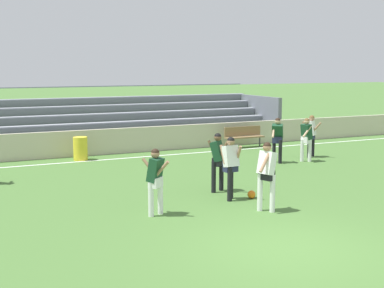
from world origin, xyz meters
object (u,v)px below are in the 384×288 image
bleacher_stand (17,124)px  trash_bin (80,149)px  soccer_ball (252,194)px  player_white_deep_cover (311,132)px  player_white_dropping_back (231,163)px  player_dark_pressing_high (218,157)px  player_white_wide_right (267,170)px  player_dark_overlapping (155,176)px  bench_near_bin (244,135)px  player_dark_trailing_run (277,136)px  player_dark_wide_left (306,136)px

bleacher_stand → trash_bin: (1.78, -3.69, -0.64)m
soccer_ball → player_white_deep_cover: bearing=40.0°
bleacher_stand → player_white_dropping_back: size_ratio=14.31×
player_dark_pressing_high → trash_bin: bearing=108.6°
player_white_wide_right → bleacher_stand: bearing=107.9°
player_white_dropping_back → soccer_ball: 1.08m
player_white_dropping_back → player_dark_overlapping: (-2.34, -0.55, -0.05)m
trash_bin → player_dark_pressing_high: player_dark_pressing_high is taller
player_white_deep_cover → player_dark_overlapping: (-8.49, -5.09, -0.02)m
bench_near_bin → player_white_deep_cover: 3.53m
player_white_wide_right → trash_bin: bearing=104.5°
player_dark_pressing_high → player_white_deep_cover: player_dark_pressing_high is taller
trash_bin → player_white_deep_cover: bearing=-21.0°
player_white_dropping_back → player_white_deep_cover: size_ratio=1.03×
bench_near_bin → player_dark_trailing_run: 3.93m
bench_near_bin → player_white_wide_right: (-4.88, -9.27, 0.48)m
bench_near_bin → soccer_ball: 9.21m
bench_near_bin → player_dark_pressing_high: 8.51m
bleacher_stand → player_dark_overlapping: (1.57, -11.96, -0.13)m
bench_near_bin → player_dark_wide_left: bearing=-86.2°
bench_near_bin → bleacher_stand: bearing=158.6°
player_dark_pressing_high → player_dark_trailing_run: (4.11, 3.08, -0.01)m
player_dark_pressing_high → soccer_ball: (0.45, -1.11, -0.88)m
bench_near_bin → player_dark_wide_left: size_ratio=1.11×
player_white_dropping_back → player_dark_trailing_run: (4.25, 4.07, -0.02)m
player_white_deep_cover → player_dark_trailing_run: size_ratio=0.99×
player_dark_wide_left → player_white_wide_right: size_ratio=0.95×
player_dark_trailing_run → soccer_ball: 5.64m
player_dark_trailing_run → player_dark_wide_left: bearing=-11.9°
player_dark_overlapping → soccer_ball: 3.07m
bleacher_stand → player_white_deep_cover: 12.18m
player_dark_pressing_high → soccer_ball: player_dark_pressing_high is taller
player_dark_trailing_run → bleacher_stand: bearing=138.0°
bench_near_bin → player_dark_pressing_high: bearing=-125.7°
player_white_dropping_back → bench_near_bin: bearing=57.1°
bench_near_bin → player_white_dropping_back: player_white_dropping_back is taller
player_dark_pressing_high → player_white_dropping_back: 0.99m
player_dark_wide_left → player_white_wide_right: player_white_wide_right is taller
bleacher_stand → player_white_dropping_back: bearing=-71.1°
trash_bin → player_white_wide_right: size_ratio=0.51×
player_white_wide_right → player_white_dropping_back: bearing=99.1°
trash_bin → player_dark_wide_left: 8.47m
player_dark_wide_left → soccer_ball: size_ratio=7.37×
player_dark_trailing_run → player_white_wide_right: bearing=-126.4°
player_white_deep_cover → player_dark_trailing_run: bearing=-165.9°
player_dark_overlapping → player_dark_trailing_run: (6.59, 4.61, 0.03)m
player_dark_pressing_high → player_dark_wide_left: (5.23, 2.85, -0.04)m
player_white_deep_cover → player_dark_overlapping: 9.90m
bench_near_bin → player_dark_overlapping: player_dark_overlapping is taller
player_dark_overlapping → player_dark_trailing_run: 8.05m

